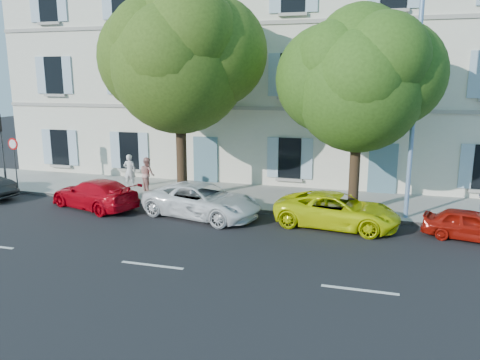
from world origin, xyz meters
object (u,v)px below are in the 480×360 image
(tree_left, at_px, (179,65))
(tree_right, at_px, (359,87))
(car_red_coupe, at_px, (95,194))
(pedestrian_b, at_px, (147,174))
(car_white_coupe, at_px, (202,201))
(pedestrian_a, at_px, (130,171))
(car_yellow_supercar, at_px, (337,210))
(car_red_hatchback, at_px, (471,225))
(road_sign, at_px, (14,152))
(street_lamp, at_px, (416,87))

(tree_left, height_order, tree_right, tree_left)
(car_red_coupe, height_order, tree_left, tree_left)
(tree_left, xyz_separation_m, pedestrian_b, (-2.13, 0.80, -5.01))
(pedestrian_b, bearing_deg, car_white_coupe, 179.97)
(car_red_coupe, bearing_deg, tree_right, 118.59)
(car_red_coupe, relative_size, tree_left, 0.48)
(car_red_coupe, height_order, pedestrian_a, pedestrian_a)
(car_red_coupe, height_order, car_white_coupe, car_white_coupe)
(car_yellow_supercar, distance_m, pedestrian_b, 9.50)
(pedestrian_a, xyz_separation_m, pedestrian_b, (1.20, -0.46, -0.01))
(car_red_hatchback, xyz_separation_m, tree_left, (-11.52, 2.03, 5.45))
(road_sign, distance_m, street_lamp, 18.29)
(car_red_coupe, xyz_separation_m, street_lamp, (12.67, 1.54, 4.49))
(car_red_coupe, xyz_separation_m, pedestrian_b, (1.02, 2.88, 0.34))
(car_yellow_supercar, height_order, road_sign, road_sign)
(tree_left, bearing_deg, pedestrian_b, 159.43)
(street_lamp, bearing_deg, road_sign, 179.97)
(tree_left, height_order, street_lamp, tree_left)
(car_white_coupe, xyz_separation_m, tree_left, (-1.71, 2.02, 5.31))
(pedestrian_b, bearing_deg, tree_left, -164.31)
(car_yellow_supercar, bearing_deg, road_sign, 91.81)
(car_white_coupe, bearing_deg, pedestrian_b, 66.66)
(tree_left, relative_size, pedestrian_a, 5.48)
(street_lamp, bearing_deg, car_red_hatchback, -36.50)
(street_lamp, xyz_separation_m, pedestrian_a, (-12.84, 1.80, -4.14))
(pedestrian_a, bearing_deg, car_white_coupe, 135.36)
(car_white_coupe, relative_size, pedestrian_a, 2.92)
(car_red_coupe, distance_m, road_sign, 5.72)
(car_red_coupe, xyz_separation_m, tree_left, (3.15, 2.09, 5.35))
(car_red_hatchback, xyz_separation_m, pedestrian_b, (-13.65, 2.83, 0.44))
(car_red_coupe, distance_m, tree_left, 6.55)
(tree_right, xyz_separation_m, pedestrian_b, (-9.62, 1.04, -4.16))
(car_yellow_supercar, xyz_separation_m, tree_left, (-6.99, 1.84, 5.34))
(car_red_hatchback, relative_size, tree_left, 0.34)
(tree_right, xyz_separation_m, road_sign, (-15.99, -0.30, -3.18))
(car_red_hatchback, distance_m, pedestrian_b, 13.95)
(pedestrian_a, bearing_deg, street_lamp, 160.41)
(tree_left, relative_size, tree_right, 1.17)
(tree_left, bearing_deg, car_red_coupe, -146.53)
(car_yellow_supercar, xyz_separation_m, pedestrian_b, (-9.12, 2.64, 0.33))
(road_sign, height_order, pedestrian_b, road_sign)
(tree_left, bearing_deg, street_lamp, -3.30)
(tree_right, distance_m, road_sign, 16.30)
(car_white_coupe, distance_m, road_sign, 10.40)
(road_sign, bearing_deg, pedestrian_b, 11.88)
(car_white_coupe, xyz_separation_m, tree_right, (5.78, 1.78, 4.45))
(car_red_hatchback, bearing_deg, pedestrian_a, 89.76)
(car_white_coupe, distance_m, car_yellow_supercar, 5.28)
(car_yellow_supercar, distance_m, tree_right, 4.79)
(tree_right, height_order, road_sign, tree_right)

